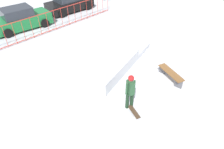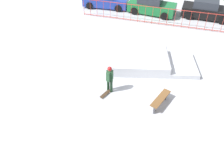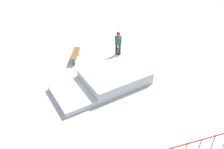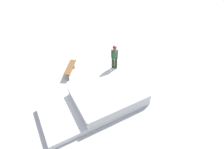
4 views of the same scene
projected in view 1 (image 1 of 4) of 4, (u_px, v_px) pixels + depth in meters
The scene contains 8 objects.
ground_plane at pixel (121, 68), 11.28m from camera, with size 60.00×60.00×0.00m, color #B7BABF.
skate_ramp at pixel (107, 60), 11.32m from camera, with size 5.72×3.36×0.74m.
skater at pixel (130, 89), 8.33m from camera, with size 0.40×0.44×1.73m.
skateboard at pixel (134, 112), 8.61m from camera, with size 0.54×0.80×0.09m.
perimeter_fence at pixel (44, 24), 14.17m from camera, with size 12.67×1.21×1.50m.
park_bench at pixel (171, 74), 10.23m from camera, with size 1.06×1.61×0.48m.
parked_car_green at pixel (21, 19), 14.90m from camera, with size 4.36×2.56×1.60m.
parked_car_black at pixel (69, 3), 17.79m from camera, with size 4.31×2.39×1.60m.
Camera 1 is at (-7.45, -5.37, 6.58)m, focal length 32.50 mm.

